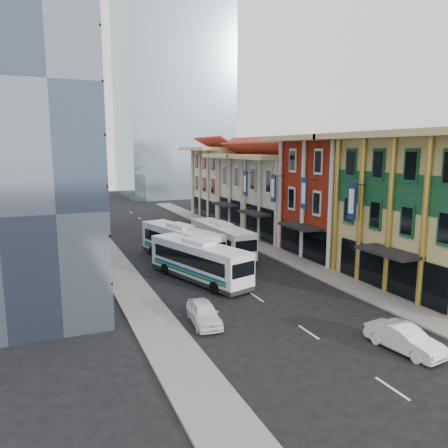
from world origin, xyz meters
name	(u,v)px	position (x,y,z in m)	size (l,w,h in m)	color
ground	(318,339)	(0.00, 0.00, 0.00)	(200.00, 200.00, 0.00)	black
sidewalk_right	(267,249)	(8.50, 22.00, 0.07)	(3.00, 90.00, 0.15)	slate
sidewalk_left	(114,264)	(-8.50, 22.00, 0.07)	(3.00, 90.00, 0.15)	slate
shophouse_tan	(430,215)	(14.00, 5.00, 6.00)	(8.00, 14.00, 12.00)	#CDBC76
shophouse_red	(337,199)	(14.00, 17.00, 6.00)	(8.00, 10.00, 12.00)	maroon
shophouse_cream_near	(289,199)	(14.00, 26.50, 5.00)	(8.00, 9.00, 10.00)	beige
shophouse_cream_mid	(256,193)	(14.00, 35.50, 5.00)	(8.00, 9.00, 10.00)	beige
shophouse_cream_far	(228,184)	(14.00, 46.00, 5.50)	(8.00, 12.00, 11.00)	beige
office_tower	(2,100)	(-17.00, 19.00, 15.00)	(12.00, 26.00, 30.00)	#3A465C
office_block_far	(29,182)	(-16.00, 42.00, 7.00)	(10.00, 18.00, 14.00)	gray
bus_left_near	(199,260)	(-2.58, 13.88, 1.81)	(2.65, 11.30, 3.62)	white
bus_left_far	(181,242)	(-2.00, 20.90, 1.90)	(2.77, 11.84, 3.80)	silver
bus_right	(221,239)	(2.62, 21.35, 1.81)	(2.65, 11.29, 3.62)	white
sedan_left	(204,313)	(-5.50, 4.77, 0.72)	(1.72, 4.26, 1.45)	white
sedan_right	(404,339)	(3.47, -3.24, 0.74)	(1.57, 4.49, 1.48)	white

